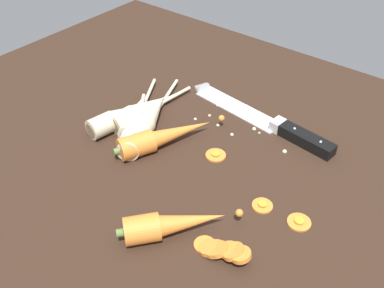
# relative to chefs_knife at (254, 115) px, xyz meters

# --- Properties ---
(ground_plane) EXTENTS (1.20, 0.90, 0.04)m
(ground_plane) POSITION_rel_chefs_knife_xyz_m (-0.03, -0.14, -0.03)
(ground_plane) COLOR #332116
(chefs_knife) EXTENTS (0.35, 0.07, 0.04)m
(chefs_knife) POSITION_rel_chefs_knife_xyz_m (0.00, 0.00, 0.00)
(chefs_knife) COLOR silver
(chefs_knife) RESTS_ON ground_plane
(whole_carrot) EXTENTS (0.11, 0.21, 0.04)m
(whole_carrot) POSITION_rel_chefs_knife_xyz_m (-0.08, -0.18, 0.01)
(whole_carrot) COLOR orange
(whole_carrot) RESTS_ON ground_plane
(whole_carrot_second) EXTENTS (0.13, 0.15, 0.04)m
(whole_carrot_second) POSITION_rel_chefs_knife_xyz_m (0.06, -0.33, 0.01)
(whole_carrot_second) COLOR orange
(whole_carrot_second) RESTS_ON ground_plane
(parsnip_front) EXTENTS (0.06, 0.21, 0.04)m
(parsnip_front) POSITION_rel_chefs_knife_xyz_m (-0.19, -0.18, 0.01)
(parsnip_front) COLOR beige
(parsnip_front) RESTS_ON ground_plane
(parsnip_mid_left) EXTENTS (0.11, 0.23, 0.04)m
(parsnip_mid_left) POSITION_rel_chefs_knife_xyz_m (-0.14, -0.15, 0.01)
(parsnip_mid_left) COLOR beige
(parsnip_mid_left) RESTS_ON ground_plane
(parsnip_mid_right) EXTENTS (0.14, 0.18, 0.04)m
(parsnip_mid_right) POSITION_rel_chefs_knife_xyz_m (-0.14, -0.20, 0.01)
(parsnip_mid_right) COLOR beige
(parsnip_mid_right) RESTS_ON ground_plane
(parsnip_back) EXTENTS (0.13, 0.20, 0.04)m
(parsnip_back) POSITION_rel_chefs_knife_xyz_m (-0.17, -0.16, 0.01)
(parsnip_back) COLOR beige
(parsnip_back) RESTS_ON ground_plane
(parsnip_outer) EXTENTS (0.05, 0.21, 0.04)m
(parsnip_outer) POSITION_rel_chefs_knife_xyz_m (-0.17, -0.14, 0.01)
(parsnip_outer) COLOR beige
(parsnip_outer) RESTS_ON ground_plane
(carrot_slice_stack) EXTENTS (0.09, 0.04, 0.03)m
(carrot_slice_stack) POSITION_rel_chefs_knife_xyz_m (0.14, -0.31, 0.00)
(carrot_slice_stack) COLOR orange
(carrot_slice_stack) RESTS_ON ground_plane
(carrot_slice_stray_near) EXTENTS (0.04, 0.04, 0.01)m
(carrot_slice_stray_near) POSITION_rel_chefs_knife_xyz_m (0.20, -0.19, -0.00)
(carrot_slice_stray_near) COLOR orange
(carrot_slice_stray_near) RESTS_ON ground_plane
(carrot_slice_stray_mid) EXTENTS (0.04, 0.04, 0.01)m
(carrot_slice_stray_mid) POSITION_rel_chefs_knife_xyz_m (0.01, -0.14, -0.00)
(carrot_slice_stray_mid) COLOR orange
(carrot_slice_stray_mid) RESTS_ON ground_plane
(carrot_slice_stray_far) EXTENTS (0.03, 0.03, 0.01)m
(carrot_slice_stray_far) POSITION_rel_chefs_knife_xyz_m (0.14, -0.20, -0.00)
(carrot_slice_stray_far) COLOR orange
(carrot_slice_stray_far) RESTS_ON ground_plane
(mince_crumbs) EXTENTS (0.22, 0.10, 0.01)m
(mince_crumbs) POSITION_rel_chefs_knife_xyz_m (0.01, -0.02, -0.00)
(mince_crumbs) COLOR beige
(mince_crumbs) RESTS_ON ground_plane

